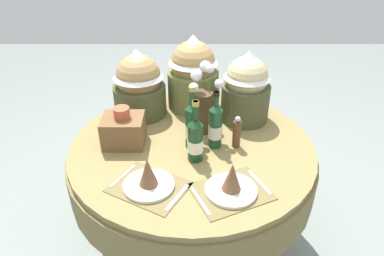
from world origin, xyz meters
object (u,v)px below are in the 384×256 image
(place_setting_right, at_px, (231,184))
(wine_bottle_left, at_px, (195,139))
(gift_tub_back_right, at_px, (246,85))
(dining_table, at_px, (192,165))
(wine_bottle_centre, at_px, (215,126))
(gift_tub_back_centre, at_px, (193,70))
(woven_basket_side_left, at_px, (124,129))
(flower_vase, at_px, (203,104))
(place_setting_left, at_px, (148,179))
(pepper_mill, at_px, (237,133))
(wine_bottle_right, at_px, (192,125))
(gift_tub_back_left, at_px, (139,81))

(place_setting_right, distance_m, wine_bottle_left, 0.31)
(wine_bottle_left, distance_m, gift_tub_back_right, 0.53)
(dining_table, distance_m, wine_bottle_centre, 0.30)
(gift_tub_back_centre, xyz_separation_m, woven_basket_side_left, (-0.38, -0.44, -0.16))
(flower_vase, height_order, wine_bottle_left, flower_vase)
(place_setting_right, distance_m, gift_tub_back_centre, 0.89)
(place_setting_right, bearing_deg, place_setting_left, 174.85)
(dining_table, height_order, pepper_mill, pepper_mill)
(dining_table, xyz_separation_m, wine_bottle_centre, (0.12, -0.02, 0.28))
(gift_tub_back_centre, bearing_deg, wine_bottle_left, -89.02)
(wine_bottle_left, height_order, woven_basket_side_left, wine_bottle_left)
(pepper_mill, bearing_deg, place_setting_left, -142.57)
(flower_vase, xyz_separation_m, pepper_mill, (0.18, -0.17, -0.09))
(wine_bottle_centre, bearing_deg, gift_tub_back_right, 56.86)
(dining_table, bearing_deg, flower_vase, 67.36)
(wine_bottle_right, bearing_deg, flower_vase, 71.11)
(wine_bottle_right, distance_m, gift_tub_back_right, 0.45)
(wine_bottle_centre, height_order, gift_tub_back_right, gift_tub_back_right)
(dining_table, height_order, place_setting_right, place_setting_right)
(place_setting_right, xyz_separation_m, pepper_mill, (0.06, 0.37, 0.04))
(gift_tub_back_left, xyz_separation_m, woven_basket_side_left, (-0.05, -0.34, -0.13))
(wine_bottle_left, bearing_deg, place_setting_right, -57.66)
(dining_table, xyz_separation_m, gift_tub_back_right, (0.32, 0.28, 0.38))
(wine_bottle_centre, distance_m, gift_tub_back_centre, 0.50)
(wine_bottle_left, bearing_deg, place_setting_left, -134.61)
(wine_bottle_right, bearing_deg, place_setting_right, -64.67)
(place_setting_right, height_order, flower_vase, flower_vase)
(place_setting_right, height_order, gift_tub_back_centre, gift_tub_back_centre)
(flower_vase, xyz_separation_m, wine_bottle_left, (-0.04, -0.29, -0.05))
(place_setting_left, xyz_separation_m, wine_bottle_left, (0.22, 0.22, 0.08))
(gift_tub_back_left, relative_size, woven_basket_side_left, 1.91)
(place_setting_right, relative_size, gift_tub_back_left, 0.98)
(flower_vase, xyz_separation_m, woven_basket_side_left, (-0.43, -0.14, -0.09))
(pepper_mill, height_order, gift_tub_back_centre, gift_tub_back_centre)
(wine_bottle_right, height_order, pepper_mill, wine_bottle_right)
(dining_table, bearing_deg, wine_bottle_left, -83.12)
(dining_table, height_order, flower_vase, flower_vase)
(wine_bottle_left, distance_m, wine_bottle_centre, 0.16)
(place_setting_right, height_order, pepper_mill, pepper_mill)
(place_setting_left, height_order, wine_bottle_centre, wine_bottle_centre)
(place_setting_left, relative_size, wine_bottle_centre, 1.30)
(wine_bottle_centre, bearing_deg, woven_basket_side_left, 176.67)
(pepper_mill, bearing_deg, dining_table, 173.80)
(wine_bottle_left, distance_m, woven_basket_side_left, 0.42)
(wine_bottle_left, xyz_separation_m, gift_tub_back_left, (-0.34, 0.49, 0.10))
(wine_bottle_left, distance_m, gift_tub_back_left, 0.60)
(gift_tub_back_left, xyz_separation_m, gift_tub_back_right, (0.64, -0.07, 0.01))
(place_setting_right, bearing_deg, wine_bottle_right, 115.33)
(wine_bottle_centre, bearing_deg, gift_tub_back_centre, 103.95)
(gift_tub_back_centre, distance_m, woven_basket_side_left, 0.61)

